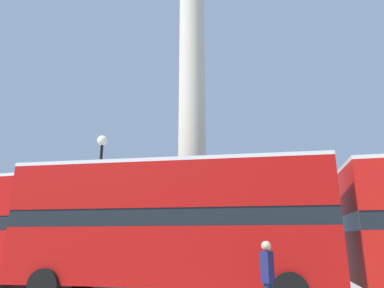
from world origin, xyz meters
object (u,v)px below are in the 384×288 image
object	(u,v)px
street_lamp	(99,186)
pedestrian_near_lamp	(268,275)
equestrian_statue	(79,241)
bus_c	(171,222)
monument_column	(192,148)

from	to	relation	value
street_lamp	pedestrian_near_lamp	size ratio (longest dim) A/B	3.80
equestrian_statue	street_lamp	size ratio (longest dim) A/B	0.85
pedestrian_near_lamp	street_lamp	bearing A→B (deg)	-112.50
bus_c	equestrian_statue	size ratio (longest dim) A/B	1.81
equestrian_statue	street_lamp	distance (m)	10.45
pedestrian_near_lamp	equestrian_statue	bearing A→B (deg)	-121.00
equestrian_statue	pedestrian_near_lamp	xyz separation A→B (m)	(14.03, -14.25, -0.72)
monument_column	bus_c	xyz separation A→B (m)	(0.85, -6.09, -4.26)
bus_c	pedestrian_near_lamp	xyz separation A→B (m)	(3.25, -2.60, -1.38)
bus_c	street_lamp	xyz separation A→B (m)	(-4.82, 3.47, 1.94)
monument_column	pedestrian_near_lamp	bearing A→B (deg)	-64.75
monument_column	street_lamp	bearing A→B (deg)	-146.57
pedestrian_near_lamp	bus_c	bearing A→B (deg)	-114.20
equestrian_statue	pedestrian_near_lamp	world-z (taller)	equestrian_statue
equestrian_statue	pedestrian_near_lamp	bearing A→B (deg)	-74.37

